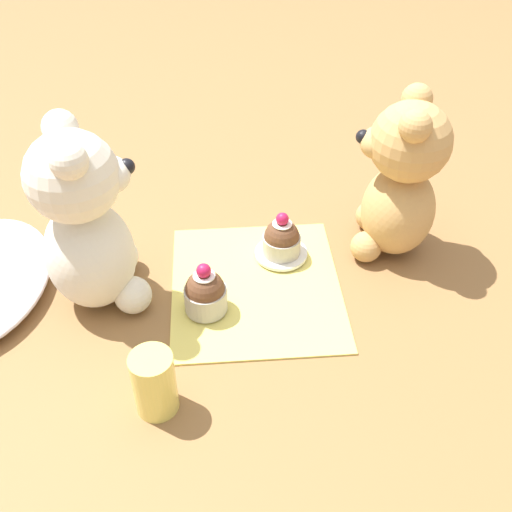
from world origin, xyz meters
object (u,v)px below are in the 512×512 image
object	(u,v)px
juice_glass	(154,383)
cupcake_near_tan_bear	(282,239)
saucer_plate	(281,253)
cupcake_near_cream_bear	(205,293)
teddy_bear_cream	(87,225)
teddy_bear_tan	(401,180)

from	to	relation	value
juice_glass	cupcake_near_tan_bear	bearing A→B (deg)	-34.17
cupcake_near_tan_bear	saucer_plate	bearing A→B (deg)	0.00
cupcake_near_tan_bear	cupcake_near_cream_bear	bearing A→B (deg)	132.57
teddy_bear_cream	juice_glass	xyz separation A→B (m)	(-0.19, -0.08, -0.08)
saucer_plate	cupcake_near_cream_bear	bearing A→B (deg)	132.57
juice_glass	cupcake_near_cream_bear	bearing A→B (deg)	-21.48
cupcake_near_tan_bear	juice_glass	world-z (taller)	juice_glass
teddy_bear_tan	juice_glass	world-z (taller)	teddy_bear_tan
teddy_bear_cream	saucer_plate	world-z (taller)	teddy_bear_cream
teddy_bear_cream	teddy_bear_tan	size ratio (longest dim) A/B	1.07
teddy_bear_tan	cupcake_near_tan_bear	bearing A→B (deg)	-67.47
teddy_bear_cream	cupcake_near_tan_bear	bearing A→B (deg)	-93.12
teddy_bear_cream	cupcake_near_tan_bear	distance (m)	0.27
juice_glass	teddy_bear_cream	bearing A→B (deg)	24.15
teddy_bear_tan	teddy_bear_cream	bearing A→B (deg)	-62.70
teddy_bear_cream	teddy_bear_tan	xyz separation A→B (m)	(0.07, -0.41, -0.00)
cupcake_near_cream_bear	juice_glass	distance (m)	0.16
cupcake_near_tan_bear	juice_glass	bearing A→B (deg)	145.83
saucer_plate	juice_glass	distance (m)	0.30
teddy_bear_tan	cupcake_near_cream_bear	size ratio (longest dim) A/B	3.16
cupcake_near_cream_bear	cupcake_near_tan_bear	xyz separation A→B (m)	(0.10, -0.11, 0.00)
teddy_bear_cream	saucer_plate	distance (m)	0.28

